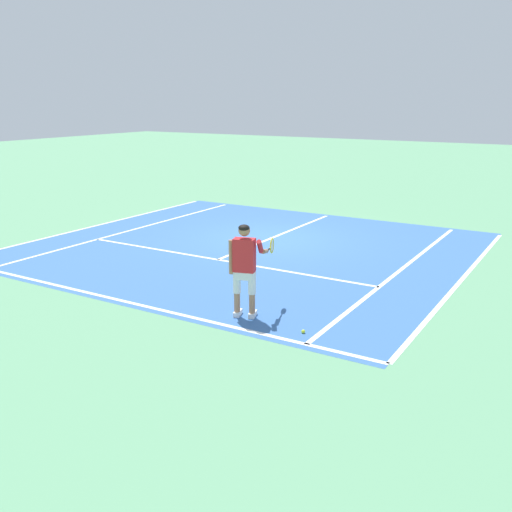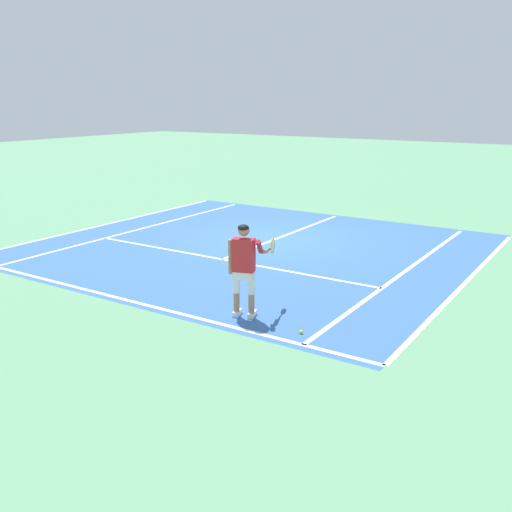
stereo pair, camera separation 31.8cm
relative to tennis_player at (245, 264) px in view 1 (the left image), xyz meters
The scene contains 11 objects.
ground_plane 6.07m from the tennis_player, 115.79° to the left, with size 80.00×80.00×0.00m, color #609E70.
court_inner_surface 5.17m from the tennis_player, 120.87° to the left, with size 10.98×10.23×0.00m, color #3866A8.
line_baseline 2.84m from the tennis_player, 167.93° to the right, with size 10.98×0.10×0.01m, color white.
line_service 4.00m from the tennis_player, 132.22° to the left, with size 8.23×0.10×0.01m, color white.
line_centre_service 6.68m from the tennis_player, 113.22° to the left, with size 0.10×6.40×0.01m, color white.
line_singles_left 8.07m from the tennis_player, 147.04° to the left, with size 0.10×9.83×0.01m, color white.
line_singles_right 4.72m from the tennis_player, 70.87° to the left, with size 0.10×9.83×0.01m, color white.
line_doubles_left 9.24m from the tennis_player, 151.71° to the left, with size 0.10×9.83×0.01m, color white.
line_doubles_right 5.32m from the tennis_player, 56.48° to the left, with size 0.10×9.83×0.01m, color white.
tennis_player is the anchor object (origin of this frame).
tennis_ball_near_feet 1.59m from the tennis_player, ahead, with size 0.07×0.07×0.07m, color #CCE02D.
Camera 1 is at (7.88, -13.74, 3.84)m, focal length 40.64 mm.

